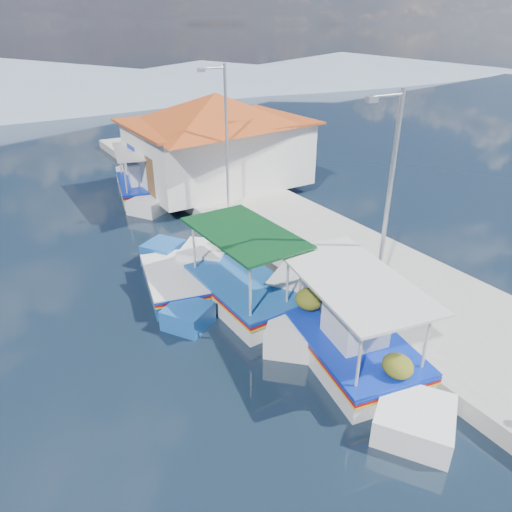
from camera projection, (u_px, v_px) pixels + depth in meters
ground at (285, 421)px, 10.23m from camera, size 160.00×160.00×0.00m
quay at (323, 250)px, 17.46m from camera, size 5.00×44.00×0.50m
bollards at (289, 261)px, 15.72m from camera, size 0.20×17.20×0.30m
main_caique at (344, 338)px, 12.13m from camera, size 3.23×7.76×2.60m
caique_green_canopy at (243, 291)px, 14.44m from camera, size 2.33×7.32×2.74m
caique_blue_hull at (173, 283)px, 15.16m from camera, size 2.53×5.74×1.04m
caique_far at (141, 186)px, 23.61m from camera, size 3.21×7.19×2.58m
harbor_building at (217, 137)px, 23.32m from camera, size 10.49×10.49×4.40m
lamp_post_near at (387, 194)px, 12.15m from camera, size 1.21×0.14×6.00m
lamp_post_far at (224, 133)px, 19.00m from camera, size 1.21×0.14×6.00m
mountain_ridge at (61, 79)px, 55.02m from camera, size 171.40×96.00×5.50m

